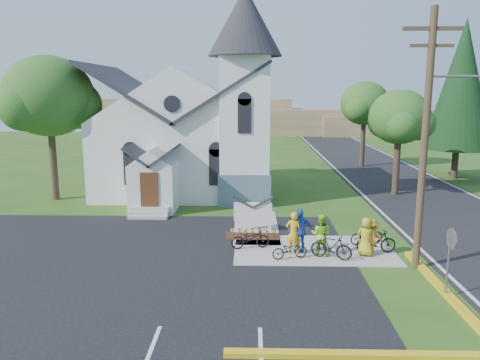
{
  "coord_description": "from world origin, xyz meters",
  "views": [
    {
      "loc": [
        -1.28,
        -19.37,
        7.0
      ],
      "look_at": [
        -1.89,
        5.0,
        2.3
      ],
      "focal_mm": 35.0,
      "sensor_mm": 36.0,
      "label": 1
    }
  ],
  "objects_px": {
    "church_sign": "(253,212)",
    "cyclist_3": "(371,237)",
    "cyclist_1": "(321,234)",
    "cyclist_4": "(366,237)",
    "bike_0": "(250,238)",
    "bike_4": "(367,235)",
    "bike_3": "(376,241)",
    "utility_pole": "(427,133)",
    "cyclist_0": "(293,233)",
    "cyclist_2": "(300,231)",
    "bike_2": "(290,250)",
    "stop_sign": "(450,248)",
    "bike_1": "(331,247)"
  },
  "relations": [
    {
      "from": "stop_sign",
      "to": "bike_1",
      "type": "relative_size",
      "value": 1.41
    },
    {
      "from": "cyclist_3",
      "to": "bike_4",
      "type": "height_order",
      "value": "cyclist_3"
    },
    {
      "from": "cyclist_1",
      "to": "bike_3",
      "type": "xyz_separation_m",
      "value": [
        2.43,
        0.23,
        -0.37
      ]
    },
    {
      "from": "bike_4",
      "to": "cyclist_3",
      "type": "bearing_deg",
      "value": 155.63
    },
    {
      "from": "church_sign",
      "to": "cyclist_1",
      "type": "bearing_deg",
      "value": -48.87
    },
    {
      "from": "utility_pole",
      "to": "bike_0",
      "type": "xyz_separation_m",
      "value": [
        -6.68,
        2.07,
        -4.9
      ]
    },
    {
      "from": "bike_4",
      "to": "church_sign",
      "type": "bearing_deg",
      "value": 52.39
    },
    {
      "from": "cyclist_2",
      "to": "church_sign",
      "type": "bearing_deg",
      "value": -73.04
    },
    {
      "from": "church_sign",
      "to": "cyclist_3",
      "type": "height_order",
      "value": "church_sign"
    },
    {
      "from": "cyclist_0",
      "to": "bike_3",
      "type": "relative_size",
      "value": 1.07
    },
    {
      "from": "bike_4",
      "to": "cyclist_4",
      "type": "bearing_deg",
      "value": 147.13
    },
    {
      "from": "cyclist_2",
      "to": "cyclist_3",
      "type": "relative_size",
      "value": 1.24
    },
    {
      "from": "stop_sign",
      "to": "bike_3",
      "type": "distance_m",
      "value": 4.66
    },
    {
      "from": "cyclist_3",
      "to": "bike_4",
      "type": "relative_size",
      "value": 0.96
    },
    {
      "from": "bike_2",
      "to": "cyclist_4",
      "type": "xyz_separation_m",
      "value": [
        3.26,
        0.47,
        0.43
      ]
    },
    {
      "from": "bike_3",
      "to": "cyclist_4",
      "type": "bearing_deg",
      "value": 120.0
    },
    {
      "from": "bike_3",
      "to": "church_sign",
      "type": "bearing_deg",
      "value": 57.04
    },
    {
      "from": "bike_1",
      "to": "cyclist_4",
      "type": "relative_size",
      "value": 1.05
    },
    {
      "from": "bike_0",
      "to": "bike_2",
      "type": "relative_size",
      "value": 1.15
    },
    {
      "from": "utility_pole",
      "to": "cyclist_1",
      "type": "bearing_deg",
      "value": 159.4
    },
    {
      "from": "cyclist_2",
      "to": "bike_2",
      "type": "xyz_separation_m",
      "value": [
        -0.51,
        -0.76,
        -0.58
      ]
    },
    {
      "from": "bike_2",
      "to": "bike_3",
      "type": "height_order",
      "value": "bike_3"
    },
    {
      "from": "bike_0",
      "to": "bike_4",
      "type": "height_order",
      "value": "bike_0"
    },
    {
      "from": "bike_0",
      "to": "bike_3",
      "type": "bearing_deg",
      "value": -107.81
    },
    {
      "from": "stop_sign",
      "to": "bike_4",
      "type": "height_order",
      "value": "stop_sign"
    },
    {
      "from": "cyclist_0",
      "to": "bike_0",
      "type": "distance_m",
      "value": 2.03
    },
    {
      "from": "stop_sign",
      "to": "cyclist_2",
      "type": "xyz_separation_m",
      "value": [
        -4.6,
        4.24,
        -0.75
      ]
    },
    {
      "from": "cyclist_0",
      "to": "bike_1",
      "type": "height_order",
      "value": "cyclist_0"
    },
    {
      "from": "church_sign",
      "to": "cyclist_2",
      "type": "relative_size",
      "value": 1.12
    },
    {
      "from": "bike_0",
      "to": "bike_2",
      "type": "height_order",
      "value": "bike_0"
    },
    {
      "from": "cyclist_0",
      "to": "church_sign",
      "type": "bearing_deg",
      "value": -60.16
    },
    {
      "from": "utility_pole",
      "to": "bike_2",
      "type": "relative_size",
      "value": 6.6
    },
    {
      "from": "church_sign",
      "to": "cyclist_1",
      "type": "xyz_separation_m",
      "value": [
        2.9,
        -3.32,
        -0.09
      ]
    },
    {
      "from": "church_sign",
      "to": "stop_sign",
      "type": "xyz_separation_m",
      "value": [
        6.63,
        -7.4,
        0.75
      ]
    },
    {
      "from": "bike_3",
      "to": "utility_pole",
      "type": "bearing_deg",
      "value": -145.42
    },
    {
      "from": "utility_pole",
      "to": "cyclist_1",
      "type": "height_order",
      "value": "utility_pole"
    },
    {
      "from": "cyclist_1",
      "to": "cyclist_4",
      "type": "distance_m",
      "value": 1.89
    },
    {
      "from": "utility_pole",
      "to": "bike_2",
      "type": "xyz_separation_m",
      "value": [
        -5.03,
        0.78,
        -4.95
      ]
    },
    {
      "from": "cyclist_1",
      "to": "bike_1",
      "type": "bearing_deg",
      "value": 143.7
    },
    {
      "from": "cyclist_1",
      "to": "bike_2",
      "type": "bearing_deg",
      "value": 43.52
    },
    {
      "from": "cyclist_2",
      "to": "bike_0",
      "type": "bearing_deg",
      "value": -29.58
    },
    {
      "from": "bike_2",
      "to": "church_sign",
      "type": "bearing_deg",
      "value": 6.3
    },
    {
      "from": "cyclist_0",
      "to": "cyclist_1",
      "type": "bearing_deg",
      "value": -179.49
    },
    {
      "from": "bike_0",
      "to": "cyclist_2",
      "type": "height_order",
      "value": "cyclist_2"
    },
    {
      "from": "bike_1",
      "to": "cyclist_0",
      "type": "bearing_deg",
      "value": 92.56
    },
    {
      "from": "utility_pole",
      "to": "cyclist_0",
      "type": "distance_m",
      "value": 6.7
    },
    {
      "from": "bike_3",
      "to": "cyclist_2",
      "type": "bearing_deg",
      "value": 88.26
    },
    {
      "from": "utility_pole",
      "to": "bike_4",
      "type": "height_order",
      "value": "utility_pole"
    },
    {
      "from": "utility_pole",
      "to": "stop_sign",
      "type": "distance_m",
      "value": 4.52
    },
    {
      "from": "bike_0",
      "to": "cyclist_1",
      "type": "xyz_separation_m",
      "value": [
        3.02,
        -0.69,
        0.43
      ]
    }
  ]
}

